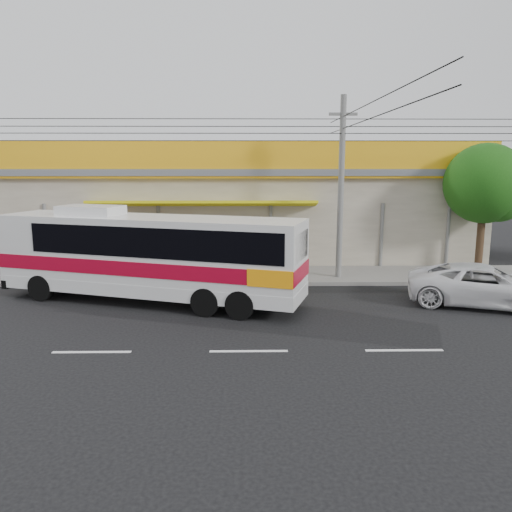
{
  "coord_description": "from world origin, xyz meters",
  "views": [
    {
      "loc": [
        0.0,
        -14.59,
        4.72
      ],
      "look_at": [
        0.26,
        2.0,
        1.65
      ],
      "focal_mm": 35.0,
      "sensor_mm": 36.0,
      "label": 1
    }
  ],
  "objects_px": {
    "motorbike_red": "(118,261)",
    "motorbike_dark": "(63,265)",
    "white_car": "(485,285)",
    "tree_near": "(488,186)",
    "utility_pole": "(343,129)",
    "coach_bus": "(153,252)"
  },
  "relations": [
    {
      "from": "motorbike_red",
      "to": "motorbike_dark",
      "type": "xyz_separation_m",
      "value": [
        -1.96,
        -0.93,
        0.0
      ]
    },
    {
      "from": "white_car",
      "to": "motorbike_red",
      "type": "bearing_deg",
      "value": 90.36
    },
    {
      "from": "motorbike_dark",
      "to": "tree_near",
      "type": "bearing_deg",
      "value": -74.78
    },
    {
      "from": "motorbike_dark",
      "to": "motorbike_red",
      "type": "bearing_deg",
      "value": -53.65
    },
    {
      "from": "motorbike_red",
      "to": "utility_pole",
      "type": "distance_m",
      "value": 10.67
    },
    {
      "from": "coach_bus",
      "to": "utility_pole",
      "type": "height_order",
      "value": "utility_pole"
    },
    {
      "from": "motorbike_red",
      "to": "tree_near",
      "type": "relative_size",
      "value": 0.38
    },
    {
      "from": "motorbike_red",
      "to": "tree_near",
      "type": "distance_m",
      "value": 15.92
    },
    {
      "from": "white_car",
      "to": "utility_pole",
      "type": "distance_m",
      "value": 7.84
    },
    {
      "from": "motorbike_red",
      "to": "white_car",
      "type": "xyz_separation_m",
      "value": [
        13.47,
        -4.46,
        -0.02
      ]
    },
    {
      "from": "motorbike_red",
      "to": "white_car",
      "type": "bearing_deg",
      "value": -119.33
    },
    {
      "from": "coach_bus",
      "to": "motorbike_dark",
      "type": "relative_size",
      "value": 5.75
    },
    {
      "from": "white_car",
      "to": "tree_near",
      "type": "bearing_deg",
      "value": -5.21
    },
    {
      "from": "motorbike_red",
      "to": "tree_near",
      "type": "bearing_deg",
      "value": -99.61
    },
    {
      "from": "motorbike_red",
      "to": "motorbike_dark",
      "type": "relative_size",
      "value": 1.14
    },
    {
      "from": "motorbike_dark",
      "to": "utility_pole",
      "type": "height_order",
      "value": "utility_pole"
    },
    {
      "from": "tree_near",
      "to": "motorbike_dark",
      "type": "bearing_deg",
      "value": -175.76
    },
    {
      "from": "motorbike_red",
      "to": "utility_pole",
      "type": "xyz_separation_m",
      "value": [
        9.21,
        -0.68,
        5.36
      ]
    },
    {
      "from": "coach_bus",
      "to": "utility_pole",
      "type": "xyz_separation_m",
      "value": [
        6.94,
        3.21,
        4.31
      ]
    },
    {
      "from": "motorbike_red",
      "to": "white_car",
      "type": "relative_size",
      "value": 0.43
    },
    {
      "from": "coach_bus",
      "to": "tree_near",
      "type": "relative_size",
      "value": 1.94
    },
    {
      "from": "motorbike_dark",
      "to": "utility_pole",
      "type": "bearing_deg",
      "value": -77.73
    }
  ]
}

